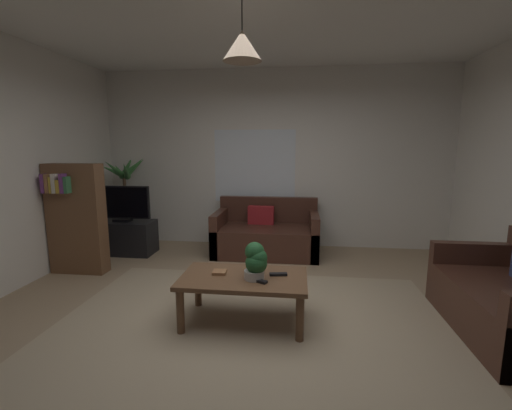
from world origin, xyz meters
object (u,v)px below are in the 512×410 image
Objects in this scene: bookshelf_corner at (76,217)px; pendant_lamp at (242,46)px; remote_on_table_1 at (278,274)px; tv_stand at (125,237)px; remote_on_table_0 at (259,281)px; potted_palm_corner at (126,202)px; potted_plant_on_table at (256,260)px; tv at (122,203)px; couch_under_window at (266,236)px; coffee_table at (244,283)px; book_on_table_0 at (220,272)px.

pendant_lamp is at bearing -23.75° from bookshelf_corner.
tv_stand is at bearing 45.01° from remote_on_table_1.
potted_palm_corner reaches higher than remote_on_table_0.
potted_plant_on_table is 0.39× the size of tv.
couch_under_window reaches higher than coffee_table.
book_on_table_0 is at bearing 166.45° from potted_plant_on_table.
potted_palm_corner reaches higher than couch_under_window.
coffee_table is at bearing 92.21° from remote_on_table_1.
pendant_lamp is (-0.00, 0.00, 2.04)m from coffee_table.
remote_on_table_0 is (0.38, -0.16, -0.00)m from book_on_table_0.
remote_on_table_1 is (0.30, -2.04, 0.18)m from couch_under_window.
potted_palm_corner reaches higher than coffee_table.
remote_on_table_0 is 0.11× the size of potted_palm_corner.
potted_palm_corner is (-2.40, 2.31, 0.11)m from potted_plant_on_table.
potted_palm_corner is (-2.60, 2.20, 0.27)m from remote_on_table_1.
book_on_table_0 is 0.78× the size of remote_on_table_0.
potted_palm_corner is 1.07× the size of bookshelf_corner.
pendant_lamp is (2.31, -1.02, 1.69)m from bookshelf_corner.
remote_on_table_1 is 3.02m from tv.
tv reaches higher than coffee_table.
remote_on_table_1 is at bearing -35.84° from tv.
remote_on_table_0 is at bearing 128.09° from remote_on_table_1.
tv_stand is (-2.24, 1.88, -0.36)m from potted_plant_on_table.
potted_plant_on_table is 0.65× the size of pendant_lamp.
remote_on_table_1 is 3.42m from potted_palm_corner.
pendant_lamp is at bearing -10.50° from book_on_table_0.
book_on_table_0 is 0.39m from potted_plant_on_table.
tv_stand is at bearing 139.05° from coffee_table.
remote_on_table_0 is 0.11× the size of bookshelf_corner.
tv_stand is at bearing 139.05° from pendant_lamp.
remote_on_table_0 is at bearing -24.65° from bookshelf_corner.
tv_stand is at bearing 90.00° from tv.
remote_on_table_0 is at bearing -36.91° from coffee_table.
remote_on_table_0 is 3.01m from tv_stand.
potted_plant_on_table is at bearing 108.88° from remote_on_table_1.
couch_under_window is 9.63× the size of remote_on_table_1.
book_on_table_0 is at bearing -43.59° from tv_stand.
tv reaches higher than remote_on_table_1.
potted_plant_on_table is 3.33m from potted_palm_corner.
remote_on_table_0 is 1.97m from pendant_lamp.
couch_under_window is at bearing 83.15° from book_on_table_0.
couch_under_window is at bearing 7.42° from tv.
tv reaches higher than tv_stand.
potted_plant_on_table reaches higher than remote_on_table_0.
potted_plant_on_table is 2.95m from tv_stand.
potted_palm_corner is at bearing -106.98° from remote_on_table_0.
tv is (-1.89, 1.78, 0.32)m from book_on_table_0.
couch_under_window reaches higher than remote_on_table_0.
tv_stand is at bearing -173.15° from couch_under_window.
potted_plant_on_table is 0.24× the size of bookshelf_corner.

